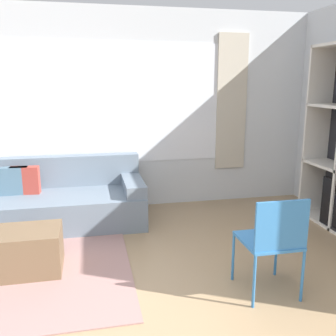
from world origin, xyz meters
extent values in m
cube|color=silver|center=(0.00, 3.06, 1.35)|extent=(6.87, 0.07, 2.70)
cube|color=white|center=(0.00, 3.02, 1.45)|extent=(3.12, 0.01, 1.60)
cube|color=beige|center=(1.73, 3.00, 1.45)|extent=(0.44, 0.03, 1.90)
cube|color=silver|center=(2.65, 2.27, 1.09)|extent=(0.37, 0.04, 2.18)
cube|color=slate|center=(-0.75, 2.48, 0.20)|extent=(2.19, 0.97, 0.39)
cube|color=slate|center=(-0.75, 2.87, 0.59)|extent=(2.19, 0.18, 0.40)
cube|color=slate|center=(0.23, 2.48, 0.47)|extent=(0.24, 0.91, 0.15)
cube|color=slate|center=(-1.21, 2.59, 0.56)|extent=(0.34, 0.13, 0.34)
cube|color=#AD3D33|center=(-1.08, 2.59, 0.56)|extent=(0.35, 0.15, 0.34)
cube|color=brown|center=(-0.98, 1.31, 0.20)|extent=(0.79, 0.49, 0.41)
cylinder|color=#3375B7|center=(1.33, 0.77, 0.22)|extent=(0.02, 0.02, 0.44)
cylinder|color=#3375B7|center=(0.92, 0.77, 0.22)|extent=(0.02, 0.02, 0.44)
cylinder|color=#3375B7|center=(1.33, 0.33, 0.22)|extent=(0.02, 0.02, 0.44)
cylinder|color=#3375B7|center=(0.92, 0.33, 0.22)|extent=(0.02, 0.02, 0.44)
cube|color=#3375B7|center=(1.12, 0.55, 0.45)|extent=(0.44, 0.46, 0.02)
cube|color=#3375B7|center=(1.12, 0.34, 0.66)|extent=(0.44, 0.02, 0.40)
camera|label=1|loc=(-0.29, -2.10, 1.73)|focal=40.00mm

